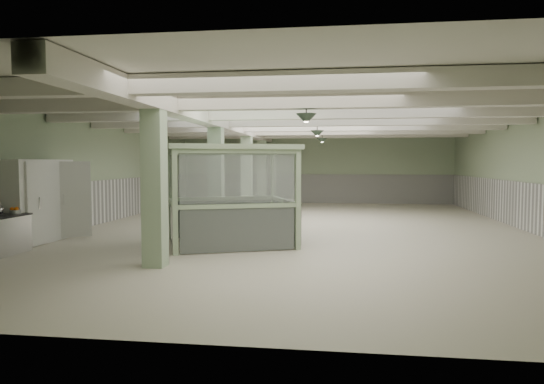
# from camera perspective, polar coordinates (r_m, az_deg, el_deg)

# --- Properties ---
(floor) EXTENTS (20.00, 20.00, 0.00)m
(floor) POSITION_cam_1_polar(r_m,az_deg,el_deg) (15.56, 3.35, -4.34)
(floor) COLOR beige
(floor) RESTS_ON ground
(ceiling) EXTENTS (14.00, 20.00, 0.02)m
(ceiling) POSITION_cam_1_polar(r_m,az_deg,el_deg) (15.49, 3.40, 8.97)
(ceiling) COLOR white
(ceiling) RESTS_ON wall_back
(wall_back) EXTENTS (14.00, 0.02, 3.60)m
(wall_back) POSITION_cam_1_polar(r_m,az_deg,el_deg) (25.40, 5.10, 2.77)
(wall_back) COLOR #96A987
(wall_back) RESTS_ON floor
(wall_front) EXTENTS (14.00, 0.02, 3.60)m
(wall_front) POSITION_cam_1_polar(r_m,az_deg,el_deg) (5.51, -4.61, 0.09)
(wall_front) COLOR #96A987
(wall_front) RESTS_ON floor
(wall_left) EXTENTS (0.02, 20.00, 3.60)m
(wall_left) POSITION_cam_1_polar(r_m,az_deg,el_deg) (17.42, -20.27, 2.23)
(wall_left) COLOR #96A987
(wall_left) RESTS_ON floor
(wall_right) EXTENTS (0.02, 20.00, 3.60)m
(wall_right) POSITION_cam_1_polar(r_m,az_deg,el_deg) (16.44, 28.51, 1.95)
(wall_right) COLOR #96A987
(wall_right) RESTS_ON floor
(wainscot_left) EXTENTS (0.05, 19.90, 1.50)m
(wainscot_left) POSITION_cam_1_polar(r_m,az_deg,el_deg) (17.46, -20.12, -1.22)
(wainscot_left) COLOR white
(wainscot_left) RESTS_ON floor
(wainscot_right) EXTENTS (0.05, 19.90, 1.50)m
(wainscot_right) POSITION_cam_1_polar(r_m,az_deg,el_deg) (16.49, 28.32, -1.70)
(wainscot_right) COLOR white
(wainscot_right) RESTS_ON floor
(wainscot_back) EXTENTS (13.90, 0.05, 1.50)m
(wainscot_back) POSITION_cam_1_polar(r_m,az_deg,el_deg) (25.41, 5.09, 0.40)
(wainscot_back) COLOR white
(wainscot_back) RESTS_ON floor
(girder) EXTENTS (0.45, 19.90, 0.40)m
(girder) POSITION_cam_1_polar(r_m,az_deg,el_deg) (15.86, -5.74, 8.03)
(girder) COLOR silver
(girder) RESTS_ON ceiling
(beam_a) EXTENTS (13.90, 0.35, 0.32)m
(beam_a) POSITION_cam_1_polar(r_m,az_deg,el_deg) (8.07, -0.77, 12.74)
(beam_a) COLOR silver
(beam_a) RESTS_ON ceiling
(beam_b) EXTENTS (13.90, 0.35, 0.32)m
(beam_b) POSITION_cam_1_polar(r_m,az_deg,el_deg) (10.52, 1.29, 10.58)
(beam_b) COLOR silver
(beam_b) RESTS_ON ceiling
(beam_c) EXTENTS (13.90, 0.35, 0.32)m
(beam_c) POSITION_cam_1_polar(r_m,az_deg,el_deg) (12.99, 2.55, 9.23)
(beam_c) COLOR silver
(beam_c) RESTS_ON ceiling
(beam_d) EXTENTS (13.90, 0.35, 0.32)m
(beam_d) POSITION_cam_1_polar(r_m,az_deg,el_deg) (15.47, 3.40, 8.31)
(beam_d) COLOR silver
(beam_d) RESTS_ON ceiling
(beam_e) EXTENTS (13.90, 0.35, 0.32)m
(beam_e) POSITION_cam_1_polar(r_m,az_deg,el_deg) (17.96, 4.01, 7.64)
(beam_e) COLOR silver
(beam_e) RESTS_ON ceiling
(beam_f) EXTENTS (13.90, 0.35, 0.32)m
(beam_f) POSITION_cam_1_polar(r_m,az_deg,el_deg) (20.45, 4.47, 7.13)
(beam_f) COLOR silver
(beam_f) RESTS_ON ceiling
(beam_g) EXTENTS (13.90, 0.35, 0.32)m
(beam_g) POSITION_cam_1_polar(r_m,az_deg,el_deg) (22.94, 4.83, 6.74)
(beam_g) COLOR silver
(beam_g) RESTS_ON ceiling
(column_a) EXTENTS (0.42, 0.42, 3.60)m
(column_a) POSITION_cam_1_polar(r_m,az_deg,el_deg) (10.07, -13.67, 1.56)
(column_a) COLOR #ABC8A1
(column_a) RESTS_ON floor
(column_b) EXTENTS (0.42, 0.42, 3.60)m
(column_b) POSITION_cam_1_polar(r_m,az_deg,el_deg) (14.84, -6.60, 2.23)
(column_b) COLOR #ABC8A1
(column_b) RESTS_ON floor
(column_c) EXTENTS (0.42, 0.42, 3.60)m
(column_c) POSITION_cam_1_polar(r_m,az_deg,el_deg) (19.72, -3.00, 2.56)
(column_c) COLOR #ABC8A1
(column_c) RESTS_ON floor
(column_d) EXTENTS (0.42, 0.42, 3.60)m
(column_d) POSITION_cam_1_polar(r_m,az_deg,el_deg) (23.66, -1.19, 2.73)
(column_d) COLOR #ABC8A1
(column_d) RESTS_ON floor
(pendant_front) EXTENTS (0.44, 0.44, 0.22)m
(pendant_front) POSITION_cam_1_polar(r_m,az_deg,el_deg) (10.44, 4.04, 8.58)
(pendant_front) COLOR #324335
(pendant_front) RESTS_ON ceiling
(pendant_mid) EXTENTS (0.44, 0.44, 0.22)m
(pendant_mid) POSITION_cam_1_polar(r_m,az_deg,el_deg) (15.91, 5.34, 6.83)
(pendant_mid) COLOR #324335
(pendant_mid) RESTS_ON ceiling
(pendant_back) EXTENTS (0.44, 0.44, 0.22)m
(pendant_back) POSITION_cam_1_polar(r_m,az_deg,el_deg) (20.90, 5.92, 6.03)
(pendant_back) COLOR #324335
(pendant_back) RESTS_ON ceiling
(orange_bowl) EXTENTS (0.34, 0.34, 0.09)m
(orange_bowl) POSITION_cam_1_polar(r_m,az_deg,el_deg) (12.98, -27.98, -2.12)
(orange_bowl) COLOR #B2B2B7
(orange_bowl) RESTS_ON prep_counter
(walkin_cooler) EXTENTS (1.15, 2.40, 2.20)m
(walkin_cooler) POSITION_cam_1_polar(r_m,az_deg,el_deg) (14.19, -25.64, -0.98)
(walkin_cooler) COLOR white
(walkin_cooler) RESTS_ON floor
(guard_booth) EXTENTS (3.94, 3.67, 2.55)m
(guard_booth) POSITION_cam_1_polar(r_m,az_deg,el_deg) (12.56, -4.96, 1.71)
(guard_booth) COLOR #A8C29B
(guard_booth) RESTS_ON floor
(filing_cabinet) EXTENTS (0.51, 0.62, 1.16)m
(filing_cabinet) POSITION_cam_1_polar(r_m,az_deg,el_deg) (12.60, 2.38, -3.53)
(filing_cabinet) COLOR #585A4B
(filing_cabinet) RESTS_ON floor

